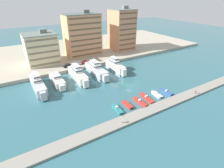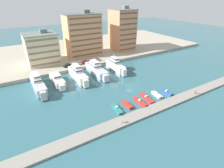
# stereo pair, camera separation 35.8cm
# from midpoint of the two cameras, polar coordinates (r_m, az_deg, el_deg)

# --- Properties ---
(ground_plane) EXTENTS (400.00, 400.00, 0.00)m
(ground_plane) POSITION_cam_midpoint_polar(r_m,az_deg,el_deg) (79.84, 5.72, -0.53)
(ground_plane) COLOR #336670
(quay_promenade) EXTENTS (180.00, 70.00, 1.71)m
(quay_promenade) POSITION_cam_midpoint_polar(r_m,az_deg,el_deg) (132.22, -10.95, 10.84)
(quay_promenade) COLOR #ADA38E
(quay_promenade) RESTS_ON ground
(pier_dock) EXTENTS (120.00, 4.70, 0.70)m
(pier_dock) POSITION_cam_midpoint_polar(r_m,az_deg,el_deg) (67.20, 15.76, -6.97)
(pier_dock) COLOR gray
(pier_dock) RESTS_ON ground
(yacht_silver_far_left) EXTENTS (4.29, 22.37, 8.62)m
(yacht_silver_far_left) POSITION_cam_midpoint_polar(r_m,az_deg,el_deg) (81.61, -22.93, -0.02)
(yacht_silver_far_left) COLOR silver
(yacht_silver_far_left) RESTS_ON ground
(yacht_ivory_left) EXTENTS (4.38, 16.78, 6.46)m
(yacht_ivory_left) POSITION_cam_midpoint_polar(r_m,az_deg,el_deg) (83.80, -17.29, 1.15)
(yacht_ivory_left) COLOR silver
(yacht_ivory_left) RESTS_ON ground
(yacht_ivory_mid_left) EXTENTS (4.82, 21.11, 8.79)m
(yacht_ivory_mid_left) POSITION_cam_midpoint_polar(r_m,az_deg,el_deg) (85.80, -10.90, 3.10)
(yacht_ivory_mid_left) COLOR silver
(yacht_ivory_mid_left) RESTS_ON ground
(yacht_silver_center_left) EXTENTS (5.70, 22.44, 8.53)m
(yacht_silver_center_left) POSITION_cam_midpoint_polar(r_m,az_deg,el_deg) (90.30, -4.98, 4.68)
(yacht_silver_center_left) COLOR silver
(yacht_silver_center_left) RESTS_ON ground
(yacht_white_center) EXTENTS (4.38, 17.96, 9.16)m
(yacht_white_center) POSITION_cam_midpoint_polar(r_m,az_deg,el_deg) (93.88, 1.33, 5.82)
(yacht_white_center) COLOR white
(yacht_white_center) RESTS_ON ground
(motorboat_teal_far_left) EXTENTS (2.40, 7.31, 1.40)m
(motorboat_teal_far_left) POSITION_cam_midpoint_polar(r_m,az_deg,el_deg) (63.18, 1.83, -8.11)
(motorboat_teal_far_left) COLOR teal
(motorboat_teal_far_left) RESTS_ON ground
(motorboat_red_left) EXTENTS (1.86, 6.02, 0.90)m
(motorboat_red_left) POSITION_cam_midpoint_polar(r_m,az_deg,el_deg) (65.52, 5.22, -6.79)
(motorboat_red_left) COLOR red
(motorboat_red_left) RESTS_ON ground
(motorboat_red_mid_left) EXTENTS (1.83, 7.72, 1.63)m
(motorboat_red_mid_left) POSITION_cam_midpoint_polar(r_m,az_deg,el_deg) (67.41, 9.28, -5.88)
(motorboat_red_mid_left) COLOR red
(motorboat_red_mid_left) RESTS_ON ground
(motorboat_red_center_left) EXTENTS (2.85, 8.73, 1.27)m
(motorboat_red_center_left) POSITION_cam_midpoint_polar(r_m,az_deg,el_deg) (70.78, 11.40, -4.52)
(motorboat_red_center_left) COLOR red
(motorboat_red_center_left) RESTS_ON ground
(motorboat_white_center) EXTENTS (2.48, 6.10, 1.14)m
(motorboat_white_center) POSITION_cam_midpoint_polar(r_m,az_deg,el_deg) (73.91, 14.58, -3.41)
(motorboat_white_center) COLOR white
(motorboat_white_center) RESTS_ON ground
(motorboat_blue_center_right) EXTENTS (2.11, 6.35, 1.62)m
(motorboat_blue_center_right) POSITION_cam_midpoint_polar(r_m,az_deg,el_deg) (76.34, 17.51, -2.66)
(motorboat_blue_center_right) COLOR #33569E
(motorboat_blue_center_right) RESTS_ON ground
(car_black_far_left) EXTENTS (4.14, 1.99, 1.80)m
(car_black_far_left) POSITION_cam_midpoint_polar(r_m,az_deg,el_deg) (98.41, -14.30, 5.94)
(car_black_far_left) COLOR black
(car_black_far_left) RESTS_ON quay_promenade
(car_white_left) EXTENTS (4.14, 1.99, 1.80)m
(car_white_left) POSITION_cam_midpoint_polar(r_m,az_deg,el_deg) (99.46, -12.39, 6.38)
(car_white_left) COLOR white
(car_white_left) RESTS_ON quay_promenade
(car_white_mid_left) EXTENTS (4.18, 2.07, 1.80)m
(car_white_mid_left) POSITION_cam_midpoint_polar(r_m,az_deg,el_deg) (100.85, -10.39, 6.86)
(car_white_mid_left) COLOR white
(car_white_mid_left) RESTS_ON quay_promenade
(car_red_center_left) EXTENTS (4.15, 2.03, 1.80)m
(car_red_center_left) POSITION_cam_midpoint_polar(r_m,az_deg,el_deg) (101.54, -8.71, 7.13)
(car_red_center_left) COLOR red
(car_red_center_left) RESTS_ON quay_promenade
(apartment_block_far_left) EXTENTS (17.05, 15.54, 18.68)m
(apartment_block_far_left) POSITION_cam_midpoint_polar(r_m,az_deg,el_deg) (107.31, -21.93, 10.76)
(apartment_block_far_left) COLOR beige
(apartment_block_far_left) RESTS_ON quay_promenade
(apartment_block_left) EXTENTS (22.15, 12.64, 27.16)m
(apartment_block_left) POSITION_cam_midpoint_polar(r_m,az_deg,el_deg) (115.76, -9.41, 15.56)
(apartment_block_left) COLOR tan
(apartment_block_left) RESTS_ON quay_promenade
(apartment_block_mid_left) EXTENTS (14.73, 15.28, 28.79)m
(apartment_block_mid_left) POSITION_cam_midpoint_polar(r_m,az_deg,el_deg) (127.36, 3.44, 17.28)
(apartment_block_mid_left) COLOR tan
(apartment_block_mid_left) RESTS_ON quay_promenade
(pedestrian_near_edge) EXTENTS (0.34, 0.64, 1.70)m
(pedestrian_near_edge) POSITION_cam_midpoint_polar(r_m,az_deg,el_deg) (78.79, 25.75, -2.32)
(pedestrian_near_edge) COLOR #4C515B
(pedestrian_near_edge) RESTS_ON pier_dock
(pedestrian_mid_deck) EXTENTS (0.44, 0.58, 1.73)m
(pedestrian_mid_deck) POSITION_cam_midpoint_polar(r_m,az_deg,el_deg) (56.08, 3.48, -11.76)
(pedestrian_mid_deck) COLOR #4C515B
(pedestrian_mid_deck) RESTS_ON pier_dock
(bollard_west) EXTENTS (0.20, 0.20, 0.61)m
(bollard_west) POSITION_cam_midpoint_polar(r_m,az_deg,el_deg) (59.37, 3.56, -10.09)
(bollard_west) COLOR #2D2D33
(bollard_west) RESTS_ON pier_dock
(bollard_west_mid) EXTENTS (0.20, 0.20, 0.61)m
(bollard_west_mid) POSITION_cam_midpoint_polar(r_m,az_deg,el_deg) (63.84, 10.08, -7.53)
(bollard_west_mid) COLOR #2D2D33
(bollard_west_mid) RESTS_ON pier_dock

